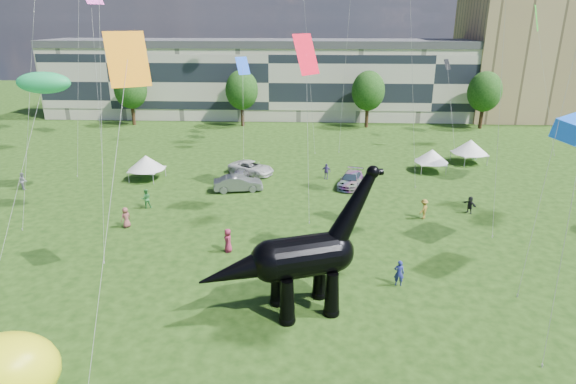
{
  "coord_description": "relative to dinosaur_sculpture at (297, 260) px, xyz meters",
  "views": [
    {
      "loc": [
        -0.9,
        -23.9,
        16.59
      ],
      "look_at": [
        -2.45,
        8.0,
        5.0
      ],
      "focal_mm": 30.0,
      "sensor_mm": 36.0,
      "label": 1
    }
  ],
  "objects": [
    {
      "name": "car_white",
      "position": [
        -5.92,
        26.58,
        -2.68
      ],
      "size": [
        5.82,
        4.68,
        1.47
      ],
      "primitive_type": "imported",
      "rotation": [
        0.0,
        0.0,
        1.07
      ],
      "color": "silver",
      "rests_on": "ground"
    },
    {
      "name": "visitors",
      "position": [
        -2.05,
        15.84,
        -2.53
      ],
      "size": [
        50.66,
        31.11,
        1.85
      ],
      "color": "gray",
      "rests_on": "ground"
    },
    {
      "name": "gazebo_far",
      "position": [
        19.86,
        32.3,
        -1.39
      ],
      "size": [
        5.11,
        5.11,
        2.88
      ],
      "rotation": [
        0.0,
        0.0,
        0.28
      ],
      "color": "white",
      "rests_on": "ground"
    },
    {
      "name": "tree_far_right",
      "position": [
        27.6,
        52.09,
        2.88
      ],
      "size": [
        5.2,
        5.2,
        9.44
      ],
      "color": "#382314",
      "rests_on": "ground"
    },
    {
      "name": "tree_far_left",
      "position": [
        -28.4,
        52.09,
        2.88
      ],
      "size": [
        5.2,
        5.2,
        9.44
      ],
      "color": "#382314",
      "rests_on": "ground"
    },
    {
      "name": "dinosaur_sculpture",
      "position": [
        0.0,
        0.0,
        0.0
      ],
      "size": [
        10.89,
        5.29,
        9.04
      ],
      "rotation": [
        0.0,
        0.0,
        0.35
      ],
      "color": "black",
      "rests_on": "ground"
    },
    {
      "name": "tree_mid_left",
      "position": [
        -10.4,
        52.09,
        2.88
      ],
      "size": [
        5.2,
        5.2,
        9.44
      ],
      "color": "#382314",
      "rests_on": "ground"
    },
    {
      "name": "car_grey",
      "position": [
        -6.59,
        20.94,
        -2.6
      ],
      "size": [
        5.16,
        2.59,
        1.62
      ],
      "primitive_type": "imported",
      "rotation": [
        0.0,
        0.0,
        1.76
      ],
      "color": "slate",
      "rests_on": "ground"
    },
    {
      "name": "ground",
      "position": [
        1.6,
        -0.91,
        -3.41
      ],
      "size": [
        220.0,
        220.0,
        0.0
      ],
      "primitive_type": "plane",
      "color": "#16330C",
      "rests_on": "ground"
    },
    {
      "name": "gazebo_left",
      "position": [
        -17.01,
        24.17,
        -1.52
      ],
      "size": [
        4.46,
        4.46,
        2.7
      ],
      "rotation": [
        0.0,
        0.0,
        -0.17
      ],
      "color": "silver",
      "rests_on": "ground"
    },
    {
      "name": "car_silver",
      "position": [
        -6.88,
        23.93,
        -2.75
      ],
      "size": [
        1.76,
        3.99,
        1.33
      ],
      "primitive_type": "imported",
      "rotation": [
        0.0,
        0.0,
        -0.05
      ],
      "color": "#B3B3B8",
      "rests_on": "ground"
    },
    {
      "name": "car_dark",
      "position": [
        4.93,
        22.95,
        -2.69
      ],
      "size": [
        3.33,
        5.38,
        1.46
      ],
      "primitive_type": "imported",
      "rotation": [
        0.0,
        0.0,
        -0.28
      ],
      "color": "#595960",
      "rests_on": "ground"
    },
    {
      "name": "terrace_row",
      "position": [
        -6.4,
        61.09,
        2.59
      ],
      "size": [
        78.0,
        11.0,
        12.0
      ],
      "primitive_type": "cube",
      "color": "beige",
      "rests_on": "ground"
    },
    {
      "name": "tree_mid_right",
      "position": [
        9.6,
        52.09,
        2.88
      ],
      "size": [
        5.2,
        5.2,
        9.44
      ],
      "color": "#382314",
      "rests_on": "ground"
    },
    {
      "name": "inflatable_yellow",
      "position": [
        -12.67,
        -8.19,
        -1.62
      ],
      "size": [
        5.56,
        4.88,
        3.58
      ],
      "primitive_type": "ellipsoid",
      "rotation": [
        0.0,
        0.0,
        0.33
      ],
      "color": "#FAFF1A",
      "rests_on": "ground"
    },
    {
      "name": "gazebo_near",
      "position": [
        14.48,
        28.65,
        -1.59
      ],
      "size": [
        3.78,
        3.78,
        2.59
      ],
      "rotation": [
        0.0,
        0.0,
        0.02
      ],
      "color": "white",
      "rests_on": "ground"
    },
    {
      "name": "apartment_block",
      "position": [
        41.6,
        64.09,
        7.59
      ],
      "size": [
        28.0,
        18.0,
        22.0
      ],
      "primitive_type": "cube",
      "color": "tan",
      "rests_on": "ground"
    }
  ]
}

